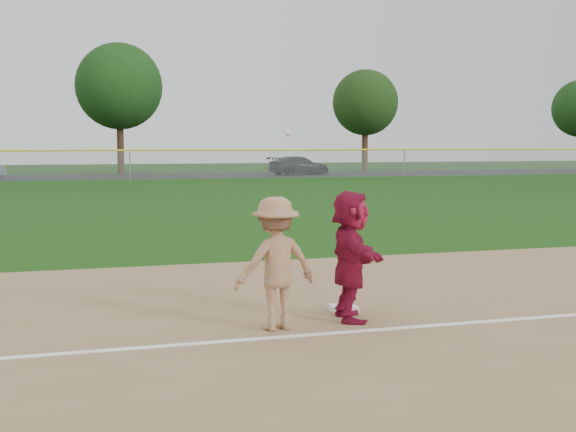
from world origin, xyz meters
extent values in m
plane|color=#153F0C|center=(0.00, 0.00, 0.00)|extent=(160.00, 160.00, 0.00)
cube|color=white|center=(0.00, -0.80, 0.03)|extent=(60.00, 0.10, 0.01)
cube|color=black|center=(0.00, 46.00, 0.01)|extent=(120.00, 10.00, 0.01)
cube|color=white|center=(0.50, 0.33, 0.06)|extent=(0.36, 0.36, 0.08)
imported|color=maroon|center=(0.41, -0.17, 0.91)|extent=(0.77, 1.71, 1.78)
imported|color=black|center=(13.32, 44.95, 0.73)|extent=(5.32, 3.22, 1.44)
imported|color=gray|center=(-0.70, -0.37, 0.88)|extent=(1.22, 0.84, 1.73)
sphere|color=silver|center=(-0.48, -0.17, 2.57)|extent=(0.09, 0.09, 0.09)
plane|color=#999EA0|center=(0.00, 40.00, 1.00)|extent=(110.00, 0.00, 110.00)
cylinder|color=yellow|center=(0.00, 40.00, 2.00)|extent=(110.00, 0.12, 0.12)
cylinder|color=gray|center=(0.00, 40.00, 1.00)|extent=(0.08, 0.08, 2.00)
cylinder|color=gray|center=(20.00, 40.00, 1.00)|extent=(0.08, 0.08, 2.00)
cylinder|color=#352113|center=(0.00, 51.50, 2.05)|extent=(0.56, 0.56, 4.10)
sphere|color=#133510|center=(0.00, 51.50, 7.08)|extent=(7.00, 7.00, 7.00)
cylinder|color=#3C2516|center=(22.00, 52.80, 1.82)|extent=(0.56, 0.56, 3.64)
sphere|color=black|center=(22.00, 52.80, 6.19)|extent=(6.00, 6.00, 6.00)
camera|label=1|loc=(-3.07, -9.27, 2.42)|focal=45.00mm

